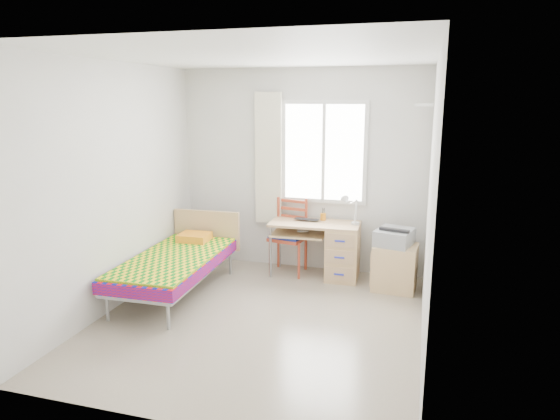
% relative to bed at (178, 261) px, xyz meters
% --- Properties ---
extents(floor, '(3.50, 3.50, 0.00)m').
position_rel_bed_xyz_m(floor, '(1.14, -0.44, -0.39)').
color(floor, '#BCAD93').
rests_on(floor, ground).
extents(ceiling, '(3.50, 3.50, 0.00)m').
position_rel_bed_xyz_m(ceiling, '(1.14, -0.44, 2.21)').
color(ceiling, white).
rests_on(ceiling, wall_back).
extents(wall_back, '(3.20, 0.00, 3.20)m').
position_rel_bed_xyz_m(wall_back, '(1.14, 1.31, 0.91)').
color(wall_back, silver).
rests_on(wall_back, ground).
extents(wall_left, '(0.00, 3.50, 3.50)m').
position_rel_bed_xyz_m(wall_left, '(-0.46, -0.44, 0.91)').
color(wall_left, silver).
rests_on(wall_left, ground).
extents(wall_right, '(0.00, 3.50, 3.50)m').
position_rel_bed_xyz_m(wall_right, '(2.74, -0.44, 0.91)').
color(wall_right, silver).
rests_on(wall_right, ground).
extents(window, '(1.10, 0.04, 1.30)m').
position_rel_bed_xyz_m(window, '(1.44, 1.28, 1.16)').
color(window, white).
rests_on(window, wall_back).
extents(curtain, '(0.35, 0.05, 1.70)m').
position_rel_bed_xyz_m(curtain, '(0.72, 1.24, 1.06)').
color(curtain, beige).
rests_on(curtain, wall_back).
extents(floating_shelf, '(0.20, 0.32, 0.03)m').
position_rel_bed_xyz_m(floating_shelf, '(2.63, 0.96, 1.76)').
color(floating_shelf, white).
rests_on(floating_shelf, wall_right).
extents(bed, '(0.91, 1.88, 0.81)m').
position_rel_bed_xyz_m(bed, '(0.00, 0.00, 0.00)').
color(bed, '#969A9E').
rests_on(bed, floor).
extents(desk, '(1.13, 0.55, 0.70)m').
position_rel_bed_xyz_m(desk, '(1.68, 1.00, -0.01)').
color(desk, tan).
rests_on(desk, floor).
extents(chair, '(0.49, 0.49, 0.97)m').
position_rel_bed_xyz_m(chair, '(1.05, 1.06, 0.15)').
color(chair, '#A63820').
rests_on(chair, floor).
extents(cabinet, '(0.53, 0.48, 0.54)m').
position_rel_bed_xyz_m(cabinet, '(2.40, 0.82, -0.12)').
color(cabinet, tan).
rests_on(cabinet, floor).
extents(printer, '(0.48, 0.53, 0.19)m').
position_rel_bed_xyz_m(printer, '(2.38, 0.84, 0.25)').
color(printer, '#989B9F').
rests_on(printer, cabinet).
extents(laptop, '(0.32, 0.22, 0.02)m').
position_rel_bed_xyz_m(laptop, '(1.27, 1.03, 0.32)').
color(laptop, black).
rests_on(laptop, desk).
extents(pen_cup, '(0.07, 0.07, 0.09)m').
position_rel_bed_xyz_m(pen_cup, '(1.47, 1.16, 0.35)').
color(pen_cup, '#FDA71C').
rests_on(pen_cup, desk).
extents(task_lamp, '(0.22, 0.31, 0.39)m').
position_rel_bed_xyz_m(task_lamp, '(1.83, 0.94, 0.55)').
color(task_lamp, white).
rests_on(task_lamp, desk).
extents(book, '(0.18, 0.22, 0.01)m').
position_rel_bed_xyz_m(book, '(1.17, 1.01, 0.20)').
color(book, gray).
rests_on(book, desk).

